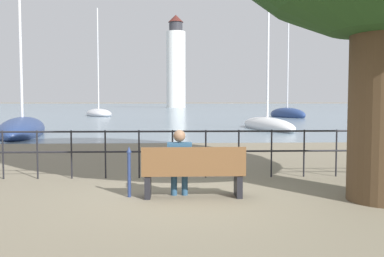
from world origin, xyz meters
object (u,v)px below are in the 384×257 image
at_px(park_bench, 193,173).
at_px(sailboat_0, 267,125).
at_px(sailboat_4, 23,129).
at_px(seated_person_left, 179,160).
at_px(closed_umbrella, 129,169).
at_px(harbor_lighthouse, 176,65).
at_px(sailboat_2, 99,113).
at_px(sailboat_3, 287,114).

bearing_deg(park_bench, sailboat_0, 73.61).
bearing_deg(sailboat_4, seated_person_left, -74.79).
xyz_separation_m(closed_umbrella, sailboat_0, (6.41, 17.89, -0.22)).
bearing_deg(harbor_lighthouse, sailboat_2, -98.25).
relative_size(closed_umbrella, sailboat_4, 0.10).
height_order(sailboat_2, sailboat_4, sailboat_2).
bearing_deg(sailboat_0, park_bench, -114.96).
height_order(park_bench, harbor_lighthouse, harbor_lighthouse).
bearing_deg(seated_person_left, sailboat_2, 101.63).
distance_m(sailboat_2, sailboat_3, 20.88).
bearing_deg(sailboat_4, park_bench, -74.18).
relative_size(sailboat_0, harbor_lighthouse, 0.43).
distance_m(park_bench, seated_person_left, 0.34).
bearing_deg(closed_umbrella, sailboat_3, 70.87).
height_order(sailboat_3, harbor_lighthouse, harbor_lighthouse).
xyz_separation_m(sailboat_0, sailboat_4, (-13.17, -3.67, 0.00)).
height_order(park_bench, sailboat_3, sailboat_3).
distance_m(seated_person_left, closed_umbrella, 0.89).
xyz_separation_m(seated_person_left, sailboat_2, (-8.53, 41.44, -0.35)).
distance_m(sailboat_3, sailboat_4, 29.34).
bearing_deg(sailboat_0, harbor_lighthouse, 84.61).
bearing_deg(closed_umbrella, harbor_lighthouse, 89.15).
bearing_deg(sailboat_3, sailboat_2, 146.67).
distance_m(closed_umbrella, sailboat_2, 42.11).
bearing_deg(sailboat_0, seated_person_left, -115.74).
relative_size(sailboat_3, sailboat_4, 1.52).
relative_size(park_bench, sailboat_2, 0.14).
bearing_deg(sailboat_4, sailboat_0, 2.59).
height_order(seated_person_left, harbor_lighthouse, harbor_lighthouse).
relative_size(sailboat_0, sailboat_4, 1.19).
bearing_deg(park_bench, sailboat_4, 118.80).
height_order(sailboat_0, sailboat_3, sailboat_3).
relative_size(park_bench, sailboat_4, 0.21).
bearing_deg(sailboat_3, park_bench, -126.60).
xyz_separation_m(sailboat_2, harbor_lighthouse, (9.21, 63.55, 10.88)).
xyz_separation_m(seated_person_left, sailboat_3, (11.71, 36.31, -0.26)).
height_order(closed_umbrella, harbor_lighthouse, harbor_lighthouse).
xyz_separation_m(seated_person_left, closed_umbrella, (-0.88, 0.02, -0.16)).
xyz_separation_m(sailboat_3, harbor_lighthouse, (-11.03, 68.67, 10.79)).
bearing_deg(park_bench, seated_person_left, 162.03).
xyz_separation_m(closed_umbrella, sailboat_4, (-6.76, 14.23, -0.22)).
height_order(park_bench, closed_umbrella, park_bench).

